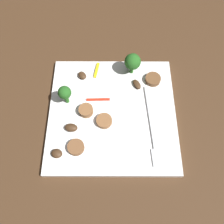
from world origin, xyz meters
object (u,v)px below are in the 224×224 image
mushroom_0 (82,75)px  pepper_strip_0 (98,100)px  plate (112,113)px  sausage_slice_3 (86,109)px  sausage_slice_2 (104,121)px  pepper_strip_1 (96,70)px  mushroom_2 (71,128)px  mushroom_3 (56,153)px  mushroom_1 (137,84)px  sausage_slice_0 (76,147)px  broccoli_floret_0 (132,62)px  fork (152,130)px  sausage_slice_1 (153,79)px  broccoli_floret_1 (64,93)px

mushroom_0 → pepper_strip_0: (0.06, 0.04, -0.00)m
plate → sausage_slice_3: size_ratio=8.85×
sausage_slice_2 → pepper_strip_1: sausage_slice_2 is taller
sausage_slice_2 → pepper_strip_0: 0.05m
mushroom_0 → mushroom_2: (0.13, -0.02, 0.00)m
mushroom_3 → pepper_strip_1: bearing=160.4°
mushroom_0 → mushroom_1: mushroom_0 is taller
sausage_slice_0 → pepper_strip_1: bearing=169.5°
mushroom_0 → broccoli_floret_0: bearing=96.9°
sausage_slice_0 → sausage_slice_3: 0.08m
mushroom_0 → pepper_strip_0: mushroom_0 is taller
fork → mushroom_2: bearing=-95.3°
mushroom_0 → pepper_strip_1: mushroom_0 is taller
plate → sausage_slice_3: 0.06m
plate → mushroom_2: mushroom_2 is taller
sausage_slice_3 → pepper_strip_1: (-0.10, 0.02, -0.00)m
sausage_slice_3 → pepper_strip_0: (-0.03, 0.02, -0.01)m
sausage_slice_2 → pepper_strip_1: bearing=-171.4°
mushroom_0 → mushroom_1: 0.13m
mushroom_0 → mushroom_2: 0.13m
plate → mushroom_1: bearing=140.9°
plate → sausage_slice_1: sausage_slice_1 is taller
plate → sausage_slice_0: size_ratio=8.13×
pepper_strip_1 → mushroom_2: bearing=-18.0°
sausage_slice_3 → mushroom_1: sausage_slice_3 is taller
sausage_slice_0 → broccoli_floret_1: bearing=-166.0°
broccoli_floret_0 → mushroom_0: broccoli_floret_0 is taller
sausage_slice_2 → pepper_strip_1: size_ratio=0.81×
plate → mushroom_0: size_ratio=11.96×
mushroom_3 → fork: bearing=105.1°
mushroom_1 → pepper_strip_0: (0.04, -0.09, -0.00)m
sausage_slice_1 → mushroom_3: same height
broccoli_floret_0 → pepper_strip_0: bearing=-45.1°
sausage_slice_1 → mushroom_1: sausage_slice_1 is taller
plate → mushroom_1: size_ratio=10.16×
sausage_slice_3 → sausage_slice_2: bearing=56.1°
plate → sausage_slice_0: 0.11m
sausage_slice_2 → mushroom_1: (-0.09, 0.07, -0.00)m
broccoli_floret_1 → mushroom_0: broccoli_floret_1 is taller
fork → broccoli_floret_1: 0.20m
sausage_slice_3 → pepper_strip_0: bearing=137.4°
mushroom_2 → mushroom_3: mushroom_2 is taller
sausage_slice_3 → mushroom_2: sausage_slice_3 is taller
pepper_strip_0 → sausage_slice_2: bearing=14.9°
mushroom_1 → fork: bearing=13.9°
broccoli_floret_1 → mushroom_0: bearing=155.9°
broccoli_floret_1 → sausage_slice_2: size_ratio=1.54×
fork → mushroom_2: 0.17m
mushroom_1 → sausage_slice_0: bearing=-40.5°
sausage_slice_3 → mushroom_0: 0.09m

